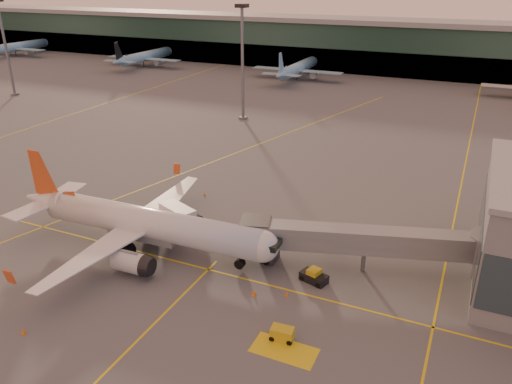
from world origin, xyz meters
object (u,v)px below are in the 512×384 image
at_px(main_airplane, 143,223).
at_px(gpu_cart, 282,334).
at_px(catering_truck, 178,219).
at_px(pushback_tug, 314,276).

xyz_separation_m(main_airplane, gpu_cart, (21.83, -8.70, -2.91)).
height_order(main_airplane, catering_truck, main_airplane).
bearing_deg(gpu_cart, pushback_tug, 86.63).
height_order(catering_truck, pushback_tug, catering_truck).
bearing_deg(pushback_tug, gpu_cart, -71.15).
bearing_deg(main_airplane, pushback_tug, 2.45).
bearing_deg(main_airplane, catering_truck, 65.43).
distance_m(main_airplane, catering_truck, 5.25).
distance_m(main_airplane, pushback_tug, 21.73).
distance_m(catering_truck, pushback_tug, 19.82).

